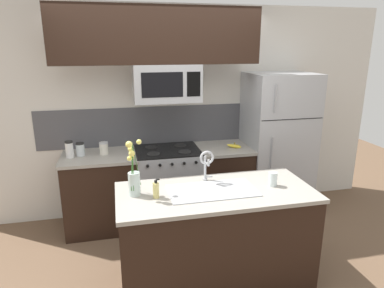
{
  "coord_description": "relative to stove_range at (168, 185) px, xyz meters",
  "views": [
    {
      "loc": [
        -0.58,
        -2.97,
        2.12
      ],
      "look_at": [
        0.16,
        0.27,
        1.16
      ],
      "focal_mm": 32.0,
      "sensor_mm": 36.0,
      "label": 1
    }
  ],
  "objects": [
    {
      "name": "ground_plane",
      "position": [
        -0.0,
        -0.9,
        -0.46
      ],
      "size": [
        10.0,
        10.0,
        0.0
      ],
      "primitive_type": "plane",
      "color": "brown"
    },
    {
      "name": "rear_partition",
      "position": [
        0.3,
        0.38,
        0.84
      ],
      "size": [
        5.2,
        0.1,
        2.6
      ],
      "primitive_type": "cube",
      "color": "silver",
      "rests_on": "ground"
    },
    {
      "name": "splash_band",
      "position": [
        -0.0,
        0.32,
        0.69
      ],
      "size": [
        3.05,
        0.01,
        0.48
      ],
      "primitive_type": "cube",
      "color": "#4C4C51",
      "rests_on": "rear_partition"
    },
    {
      "name": "back_counter_left",
      "position": [
        -0.79,
        0.0,
        -0.01
      ],
      "size": [
        0.86,
        0.65,
        0.91
      ],
      "color": "black",
      "rests_on": "ground"
    },
    {
      "name": "back_counter_right",
      "position": [
        0.7,
        0.0,
        -0.01
      ],
      "size": [
        0.67,
        0.65,
        0.91
      ],
      "color": "black",
      "rests_on": "ground"
    },
    {
      "name": "stove_range",
      "position": [
        0.0,
        0.0,
        0.0
      ],
      "size": [
        0.76,
        0.64,
        0.93
      ],
      "color": "#A8AAAF",
      "rests_on": "ground"
    },
    {
      "name": "microwave",
      "position": [
        0.0,
        -0.02,
        1.25
      ],
      "size": [
        0.74,
        0.4,
        0.42
      ],
      "color": "#A8AAAF"
    },
    {
      "name": "upper_cabinet_band",
      "position": [
        -0.09,
        -0.05,
        1.76
      ],
      "size": [
        2.22,
        0.34,
        0.6
      ],
      "primitive_type": "cube",
      "color": "black"
    },
    {
      "name": "refrigerator",
      "position": [
        1.42,
        0.02,
        0.44
      ],
      "size": [
        0.81,
        0.74,
        1.8
      ],
      "color": "#A8AAAF",
      "rests_on": "ground"
    },
    {
      "name": "storage_jar_tall",
      "position": [
        -1.11,
        -0.02,
        0.54
      ],
      "size": [
        0.09,
        0.09,
        0.19
      ],
      "color": "silver",
      "rests_on": "back_counter_left"
    },
    {
      "name": "storage_jar_medium",
      "position": [
        -1.0,
        0.03,
        0.52
      ],
      "size": [
        0.1,
        0.1,
        0.15
      ],
      "color": "silver",
      "rests_on": "back_counter_left"
    },
    {
      "name": "storage_jar_short",
      "position": [
        -0.74,
        0.02,
        0.52
      ],
      "size": [
        0.1,
        0.1,
        0.14
      ],
      "color": "silver",
      "rests_on": "back_counter_left"
    },
    {
      "name": "banana_bunch",
      "position": [
        0.82,
        -0.06,
        0.47
      ],
      "size": [
        0.19,
        0.12,
        0.08
      ],
      "color": "yellow",
      "rests_on": "back_counter_right"
    },
    {
      "name": "island_counter",
      "position": [
        0.23,
        -1.25,
        -0.01
      ],
      "size": [
        1.71,
        0.77,
        0.91
      ],
      "color": "black",
      "rests_on": "ground"
    },
    {
      "name": "kitchen_sink",
      "position": [
        0.2,
        -1.25,
        0.38
      ],
      "size": [
        0.76,
        0.41,
        0.16
      ],
      "color": "#ADAFB5",
      "rests_on": "island_counter"
    },
    {
      "name": "sink_faucet",
      "position": [
        0.2,
        -1.05,
        0.65
      ],
      "size": [
        0.14,
        0.14,
        0.31
      ],
      "color": "#B7BABF",
      "rests_on": "island_counter"
    },
    {
      "name": "dish_soap_bottle",
      "position": [
        -0.29,
        -1.28,
        0.52
      ],
      "size": [
        0.06,
        0.05,
        0.16
      ],
      "color": "#DBCC75",
      "rests_on": "island_counter"
    },
    {
      "name": "drinking_glass",
      "position": [
        0.75,
        -1.26,
        0.51
      ],
      "size": [
        0.08,
        0.08,
        0.13
      ],
      "color": "silver",
      "rests_on": "island_counter"
    },
    {
      "name": "flower_vase",
      "position": [
        -0.47,
        -1.19,
        0.6
      ],
      "size": [
        0.13,
        0.17,
        0.48
      ],
      "color": "silver",
      "rests_on": "island_counter"
    }
  ]
}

